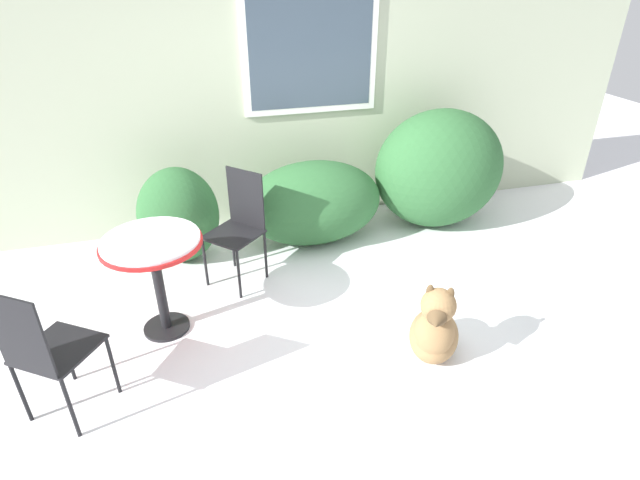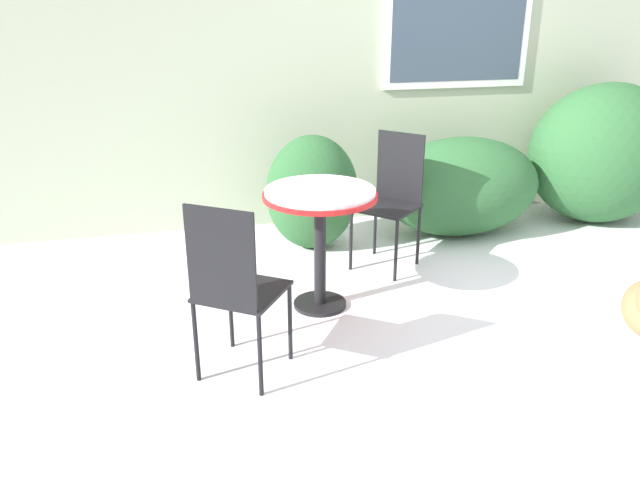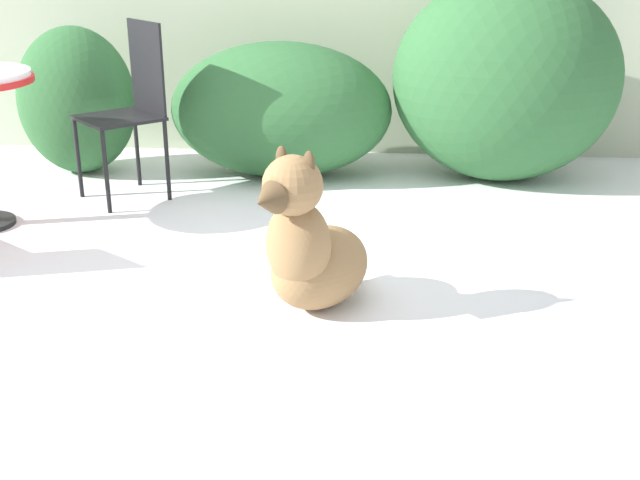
% 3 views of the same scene
% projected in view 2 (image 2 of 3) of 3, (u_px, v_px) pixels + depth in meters
% --- Properties ---
extents(ground_plane, '(16.00, 16.00, 0.00)m').
position_uv_depth(ground_plane, '(534.00, 321.00, 3.92)').
color(ground_plane, white).
extents(house_wall, '(8.00, 0.10, 3.14)m').
position_uv_depth(house_wall, '(421.00, 35.00, 5.34)').
color(house_wall, '#B2BC9E').
rests_on(house_wall, ground_plane).
extents(shrub_left, '(0.73, 0.62, 0.92)m').
position_uv_depth(shrub_left, '(312.00, 192.00, 4.94)').
color(shrub_left, '#2D6033').
rests_on(shrub_left, ground_plane).
extents(shrub_middle, '(1.37, 0.82, 0.83)m').
position_uv_depth(shrub_middle, '(461.00, 187.00, 5.24)').
color(shrub_middle, '#2D6033').
rests_on(shrub_middle, ground_plane).
extents(shrub_right, '(1.36, 1.03, 1.23)m').
position_uv_depth(shrub_right, '(604.00, 154.00, 5.49)').
color(shrub_right, '#2D6033').
rests_on(shrub_right, ground_plane).
extents(patio_table, '(0.72, 0.72, 0.80)m').
position_uv_depth(patio_table, '(320.00, 210.00, 3.88)').
color(patio_table, black).
rests_on(patio_table, ground_plane).
extents(patio_chair_near_table, '(0.57, 0.57, 0.99)m').
position_uv_depth(patio_chair_near_table, '(392.00, 195.00, 4.58)').
color(patio_chair_near_table, black).
rests_on(patio_chair_near_table, ground_plane).
extents(patio_chair_far_side, '(0.56, 0.56, 0.99)m').
position_uv_depth(patio_chair_far_side, '(234.00, 285.00, 3.15)').
color(patio_chair_far_side, black).
rests_on(patio_chair_far_side, ground_plane).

